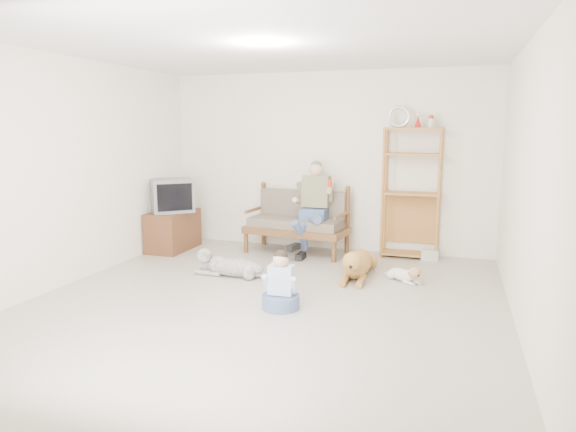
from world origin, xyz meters
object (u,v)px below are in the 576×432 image
(loveseat, at_px, (298,220))
(etagere, at_px, (411,192))
(tv_stand, at_px, (173,230))
(golden_retriever, at_px, (357,263))

(loveseat, xyz_separation_m, etagere, (1.64, 0.19, 0.47))
(etagere, bearing_deg, tv_stand, -169.63)
(etagere, bearing_deg, golden_retriever, -113.85)
(etagere, relative_size, golden_retriever, 1.60)
(etagere, bearing_deg, loveseat, -173.37)
(tv_stand, relative_size, golden_retriever, 0.66)
(tv_stand, height_order, golden_retriever, tv_stand)
(tv_stand, xyz_separation_m, golden_retriever, (2.98, -0.58, -0.13))
(tv_stand, bearing_deg, golden_retriever, -10.90)
(etagere, height_order, tv_stand, etagere)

